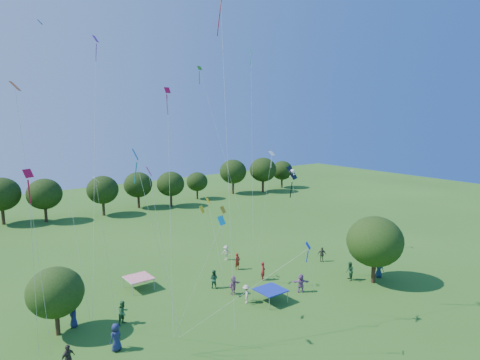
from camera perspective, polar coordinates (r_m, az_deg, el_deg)
name	(u,v)px	position (r m, az deg, el deg)	size (l,w,h in m)	color
near_tree_north	(55,292)	(33.46, -23.41, -13.59)	(3.91, 3.91, 4.94)	#422B19
near_tree_east	(375,241)	(41.25, 17.54, -7.82)	(5.11, 5.11, 6.25)	#422B19
treeline	(59,192)	(67.51, -23.04, -1.49)	(88.01, 8.77, 6.77)	#422B19
tent_red_stripe	(139,278)	(40.04, -13.38, -12.57)	(2.20, 2.20, 1.10)	red
tent_blue	(271,290)	(36.67, 4.09, -14.42)	(2.20, 2.20, 1.10)	#17299B
crowd_person_0	(379,268)	(43.68, 18.05, -11.14)	(0.87, 0.47, 1.76)	navy
crowd_person_2	(123,312)	(34.36, -15.31, -16.67)	(0.89, 0.48, 1.81)	#2B6635
crowd_person_3	(226,253)	(46.10, -1.86, -9.69)	(1.05, 0.47, 1.61)	#BCB696
crowd_person_4	(68,358)	(29.96, -21.96, -21.19)	(1.02, 0.46, 1.74)	#38312D
crowd_person_5	(301,283)	(38.83, 8.11, -13.45)	(1.54, 0.55, 1.65)	#985B9C
crowd_person_6	(116,337)	(31.15, -16.21, -19.48)	(0.93, 0.50, 1.89)	#1B234E
crowd_person_7	(263,271)	(41.04, 3.10, -12.01)	(0.66, 0.42, 1.75)	maroon
crowd_person_8	(350,271)	(42.15, 14.42, -11.72)	(0.87, 0.47, 1.76)	#224F2D
crowd_person_10	(322,254)	(46.51, 10.85, -9.71)	(0.92, 0.42, 1.56)	#484239
crowd_person_11	(233,285)	(38.05, -0.88, -13.85)	(1.53, 0.55, 1.64)	#9E5C82
crowd_person_12	(73,316)	(35.09, -21.32, -16.57)	(0.81, 0.44, 1.64)	navy
crowd_person_13	(237,261)	(43.50, -0.35, -10.79)	(0.64, 0.41, 1.71)	maroon
crowd_person_14	(214,279)	(39.36, -3.53, -13.04)	(0.82, 0.44, 1.67)	#245539
crowd_person_15	(246,294)	(36.50, 0.82, -14.97)	(1.01, 0.45, 1.54)	beige
pirate_kite	(293,176)	(30.14, 7.07, 0.54)	(4.00, 1.21, 10.57)	black
red_high_kite	(223,49)	(30.46, -2.35, 17.10)	(2.31, 4.63, 23.33)	red
small_kite_0	(32,231)	(21.90, -26.04, -6.18)	(0.54, 2.87, 11.89)	red
small_kite_1	(206,223)	(31.67, -4.60, -5.70)	(3.47, 1.97, 7.67)	yellow
small_kite_2	(223,216)	(38.09, -2.30, -4.78)	(0.72, 0.87, 6.06)	orange
small_kite_3	(212,115)	(44.39, -3.73, 8.70)	(3.42, 4.81, 18.96)	#2B7815
small_kite_4	(283,265)	(27.07, 5.80, -11.22)	(6.68, 5.35, 6.45)	#152FD9
small_kite_5	(95,97)	(35.35, -18.77, 10.48)	(3.75, 6.69, 20.30)	purple
small_kite_6	(101,218)	(28.29, -18.00, -4.79)	(1.87, 2.72, 10.48)	white
small_kite_7	(143,188)	(23.86, -12.79, -1.03)	(3.70, 2.14, 12.45)	#0A78A3
small_kite_8	(169,156)	(27.84, -9.48, 3.18)	(1.40, 2.33, 15.91)	red
small_kite_9	(22,140)	(25.99, -27.03, 4.77)	(1.11, 0.80, 15.95)	#FF570D
small_kite_10	(210,209)	(39.34, -4.09, -3.93)	(0.44, 2.17, 6.55)	orange
small_kite_11	(252,102)	(45.30, 1.55, 10.35)	(1.86, 2.78, 20.75)	#1C9C54
small_kite_12	(56,119)	(33.13, -23.30, 7.49)	(0.85, 5.69, 20.80)	#1425CD
small_kite_13	(154,197)	(27.15, -11.46, -2.28)	(1.31, 1.80, 11.02)	#831895
small_kite_14	(269,174)	(38.92, 3.89, 0.85)	(0.64, 2.17, 10.87)	white
small_kite_15	(209,251)	(23.28, -4.12, -9.42)	(0.53, 5.88, 9.13)	#0EA8D6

